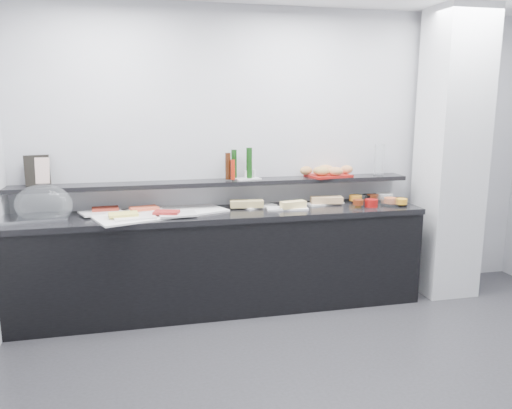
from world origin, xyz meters
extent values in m
plane|color=#2D2D30|center=(0.00, 0.00, 0.00)|extent=(5.00, 5.00, 0.00)
cube|color=#B8BAC0|center=(0.00, 2.00, 1.35)|extent=(5.00, 0.02, 2.70)
cube|color=silver|center=(1.50, 1.65, 1.35)|extent=(0.50, 0.50, 2.70)
cube|color=black|center=(-0.70, 1.70, 0.42)|extent=(3.60, 0.60, 0.85)
cube|color=black|center=(-0.70, 1.70, 0.88)|extent=(3.62, 0.62, 0.05)
cube|color=black|center=(-0.70, 1.88, 1.13)|extent=(3.60, 0.25, 0.04)
cube|color=#AEB0B5|center=(-2.23, 1.67, 0.92)|extent=(0.53, 0.38, 0.04)
ellipsoid|color=white|center=(-2.17, 1.70, 1.03)|extent=(0.53, 0.41, 0.34)
cube|color=white|center=(-1.24, 1.73, 0.91)|extent=(1.22, 0.88, 0.01)
cube|color=white|center=(-1.73, 1.80, 0.92)|extent=(0.39, 0.33, 0.01)
cube|color=maroon|center=(-1.70, 1.85, 0.94)|extent=(0.23, 0.16, 0.02)
cube|color=white|center=(-1.36, 1.81, 0.92)|extent=(0.29, 0.20, 0.01)
cube|color=#EB5030|center=(-1.37, 1.79, 0.94)|extent=(0.26, 0.20, 0.02)
cube|color=white|center=(-1.45, 1.54, 0.92)|extent=(0.36, 0.27, 0.01)
cube|color=#FEEE63|center=(-1.54, 1.58, 0.94)|extent=(0.25, 0.17, 0.02)
cube|color=white|center=(-1.10, 1.57, 0.92)|extent=(0.33, 0.23, 0.01)
cube|color=maroon|center=(-1.19, 1.58, 0.94)|extent=(0.24, 0.19, 0.02)
cube|color=white|center=(-0.34, 1.82, 0.91)|extent=(0.35, 0.26, 0.01)
cube|color=tan|center=(-0.46, 1.77, 0.94)|extent=(0.31, 0.15, 0.06)
cylinder|color=silver|center=(-0.51, 1.78, 0.92)|extent=(0.15, 0.07, 0.01)
cube|color=white|center=(-0.11, 1.67, 0.91)|extent=(0.39, 0.20, 0.01)
cube|color=#E2C676|center=(-0.06, 1.64, 0.94)|extent=(0.24, 0.13, 0.06)
cylinder|color=silver|center=(-0.14, 1.61, 0.92)|extent=(0.16, 0.02, 0.01)
cube|color=white|center=(0.30, 1.81, 0.91)|extent=(0.38, 0.23, 0.01)
cube|color=tan|center=(0.31, 1.78, 0.94)|extent=(0.31, 0.16, 0.06)
cylinder|color=silver|center=(0.09, 1.71, 0.92)|extent=(0.14, 0.09, 0.01)
cylinder|color=silver|center=(0.67, 1.84, 0.94)|extent=(0.18, 0.18, 0.07)
cylinder|color=orange|center=(0.61, 1.81, 0.95)|extent=(0.14, 0.14, 0.05)
cylinder|color=black|center=(0.76, 1.83, 0.94)|extent=(0.15, 0.15, 0.07)
cylinder|color=#4F1D0B|center=(0.79, 1.81, 0.95)|extent=(0.12, 0.12, 0.05)
cylinder|color=silver|center=(0.88, 1.80, 0.94)|extent=(0.19, 0.19, 0.07)
cylinder|color=white|center=(0.93, 1.84, 0.95)|extent=(0.17, 0.17, 0.05)
cylinder|color=#9B0F0E|center=(0.67, 1.59, 0.94)|extent=(0.13, 0.13, 0.07)
cylinder|color=#62220E|center=(0.54, 1.60, 0.95)|extent=(0.11, 0.11, 0.05)
cylinder|color=silver|center=(0.87, 1.60, 0.94)|extent=(0.21, 0.21, 0.07)
cylinder|color=#CD6132|center=(0.88, 1.62, 0.95)|extent=(0.14, 0.14, 0.05)
cylinder|color=black|center=(0.97, 1.60, 0.94)|extent=(0.15, 0.15, 0.07)
cylinder|color=orange|center=(0.95, 1.55, 0.95)|extent=(0.12, 0.12, 0.05)
cube|color=black|center=(-2.24, 1.93, 1.28)|extent=(0.21, 0.11, 0.26)
cube|color=beige|center=(-2.22, 1.92, 1.28)|extent=(0.17, 0.07, 0.22)
cube|color=silver|center=(-0.43, 1.89, 1.16)|extent=(0.26, 0.19, 0.01)
cylinder|color=#11360E|center=(-0.55, 1.94, 1.29)|extent=(0.06, 0.06, 0.26)
cylinder|color=#3A1A0A|center=(-0.62, 1.85, 1.28)|extent=(0.06, 0.06, 0.24)
cylinder|color=#103A0F|center=(-0.41, 1.88, 1.30)|extent=(0.07, 0.07, 0.28)
cylinder|color=#B3220C|center=(-0.58, 1.83, 1.25)|extent=(0.05, 0.05, 0.18)
cylinder|color=silver|center=(-0.36, 1.92, 1.20)|extent=(0.04, 0.04, 0.07)
cylinder|color=white|center=(-0.44, 1.89, 1.20)|extent=(0.04, 0.04, 0.07)
cube|color=maroon|center=(0.36, 1.89, 1.16)|extent=(0.44, 0.35, 0.02)
ellipsoid|color=#B37E44|center=(0.15, 1.92, 1.21)|extent=(0.15, 0.11, 0.08)
ellipsoid|color=tan|center=(0.37, 1.99, 1.21)|extent=(0.17, 0.13, 0.08)
ellipsoid|color=#AF8342|center=(0.27, 1.82, 1.21)|extent=(0.15, 0.10, 0.08)
ellipsoid|color=#C4804B|center=(0.40, 1.81, 1.21)|extent=(0.17, 0.13, 0.08)
ellipsoid|color=#AC7A41|center=(0.26, 1.87, 1.21)|extent=(0.16, 0.12, 0.08)
ellipsoid|color=#D28650|center=(0.55, 1.91, 1.21)|extent=(0.13, 0.10, 0.08)
cylinder|color=silver|center=(0.87, 1.86, 1.30)|extent=(0.12, 0.12, 0.30)
camera|label=1|loc=(-1.37, -2.56, 1.83)|focal=35.00mm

